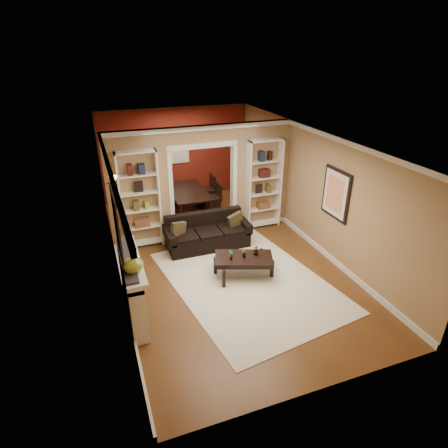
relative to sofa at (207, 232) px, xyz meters
name	(u,v)px	position (x,y,z in m)	size (l,w,h in m)	color
floor	(220,254)	(0.14, -0.45, -0.39)	(8.00, 8.00, 0.00)	brown
ceiling	(219,136)	(0.14, -0.45, 2.31)	(8.00, 8.00, 0.00)	white
wall_back	(176,153)	(0.14, 3.55, 0.96)	(8.00, 8.00, 0.00)	#A68157
wall_front	(327,314)	(0.14, -4.45, 0.96)	(8.00, 8.00, 0.00)	#A68157
wall_left	(111,214)	(-2.11, -0.45, 0.96)	(8.00, 8.00, 0.00)	#A68157
wall_right	(310,187)	(2.39, -0.45, 0.96)	(8.00, 8.00, 0.00)	#A68157
partition_wall	(203,182)	(0.14, 0.75, 0.96)	(4.50, 0.15, 2.70)	#A68157
red_back_panel	(176,154)	(0.14, 3.52, 0.93)	(4.44, 0.04, 2.64)	maroon
dining_window	(176,147)	(0.14, 3.48, 1.16)	(0.78, 0.03, 0.98)	#8CA5CC
area_rug	(247,281)	(0.30, -1.66, -0.38)	(2.78, 3.90, 0.01)	white
sofa	(207,232)	(0.00, 0.00, 0.00)	(1.97, 0.85, 0.77)	black
pillow_left	(178,230)	(-0.70, -0.02, 0.18)	(0.37, 0.11, 0.37)	brown
pillow_right	(236,221)	(0.70, -0.02, 0.18)	(0.38, 0.11, 0.38)	brown
coffee_table	(243,266)	(0.31, -1.44, -0.16)	(1.17, 0.64, 0.45)	black
plant_left	(231,255)	(0.04, -1.44, 0.17)	(0.11, 0.08, 0.21)	#336626
plant_center	(244,253)	(0.31, -1.44, 0.15)	(0.10, 0.08, 0.18)	#336626
plant_right	(256,250)	(0.59, -1.44, 0.16)	(0.11, 0.11, 0.20)	#336626
bookshelf_left	(140,201)	(-1.41, 0.58, 0.76)	(0.90, 0.30, 2.30)	white
bookshelf_right	(264,185)	(1.69, 0.58, 0.76)	(0.90, 0.30, 2.30)	white
fireplace	(134,288)	(-1.95, -1.95, 0.19)	(0.32, 1.70, 1.16)	white
vase	(133,262)	(-1.95, -2.37, 0.94)	(0.32, 0.32, 0.34)	olive
mirror	(117,225)	(-2.09, -1.95, 1.41)	(0.03, 0.95, 1.10)	silver
wall_sconce	(111,182)	(-2.01, 0.10, 1.44)	(0.18, 0.18, 0.22)	#FFE0A5
framed_art	(336,194)	(2.35, -1.45, 1.16)	(0.04, 0.85, 1.05)	black
dining_table	(189,201)	(0.14, 2.15, -0.07)	(1.01, 1.81, 0.64)	black
dining_chair_nw	(173,205)	(-0.41, 1.85, 0.00)	(0.38, 0.38, 0.77)	black
dining_chair_ne	(211,198)	(0.69, 1.85, 0.06)	(0.44, 0.44, 0.88)	black
dining_chair_sw	(168,197)	(-0.41, 2.45, 0.00)	(0.38, 0.38, 0.78)	black
dining_chair_se	(204,190)	(0.69, 2.45, 0.09)	(0.47, 0.47, 0.95)	black
chandelier	(186,141)	(0.14, 2.25, 1.63)	(0.50, 0.50, 0.30)	#391F19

